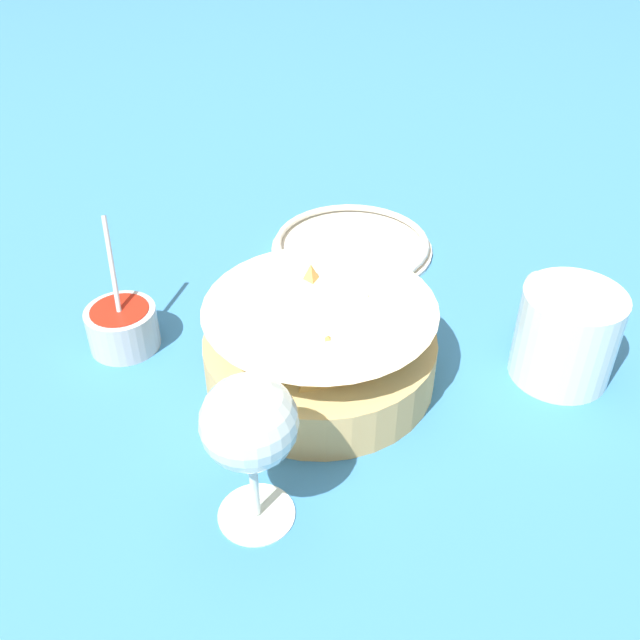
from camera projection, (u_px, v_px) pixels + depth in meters
name	position (u px, v px, depth m)	size (l,w,h in m)	color
ground_plane	(319.00, 361.00, 0.72)	(4.00, 4.00, 0.00)	teal
food_basket	(320.00, 346.00, 0.67)	(0.22, 0.22, 0.10)	tan
sauce_cup	(122.00, 326.00, 0.72)	(0.08, 0.07, 0.13)	#B7B7BC
wine_glass	(249.00, 427.00, 0.51)	(0.07, 0.07, 0.14)	silver
beer_mug	(565.00, 337.00, 0.68)	(0.13, 0.10, 0.09)	silver
side_plate	(352.00, 245.00, 0.88)	(0.20, 0.20, 0.01)	silver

